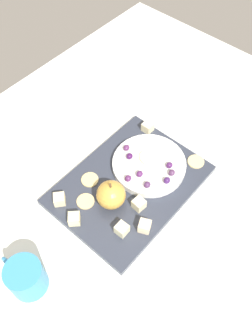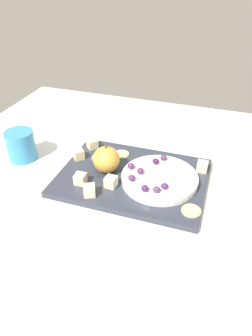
{
  "view_description": "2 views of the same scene",
  "coord_description": "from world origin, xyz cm",
  "px_view_note": "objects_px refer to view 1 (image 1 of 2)",
  "views": [
    {
      "loc": [
        -40.72,
        -28.84,
        80.48
      ],
      "look_at": [
        -3.65,
        3.38,
        9.7
      ],
      "focal_mm": 38.29,
      "sensor_mm": 36.0,
      "label": 1
    },
    {
      "loc": [
        14.11,
        -58.34,
        51.65
      ],
      "look_at": [
        -5.12,
        -0.83,
        8.98
      ],
      "focal_mm": 32.84,
      "sensor_mm": 36.0,
      "label": 2
    }
  ],
  "objects_px": {
    "cheese_cube_5": "(74,219)",
    "grape_6": "(147,185)",
    "cheese_cube_0": "(139,204)",
    "grape_7": "(167,180)",
    "cracker_1": "(86,201)",
    "cup": "(26,277)",
    "grape_1": "(169,165)",
    "apple_slice_0": "(149,157)",
    "cheese_cube_1": "(122,229)",
    "grape_4": "(130,156)",
    "grape_3": "(140,174)",
    "apple_whole": "(111,195)",
    "grape_0": "(128,178)",
    "platter": "(129,185)",
    "cracker_0": "(90,180)",
    "cheese_cube_2": "(145,226)",
    "grape_5": "(126,148)",
    "cracker_2": "(196,162)",
    "grape_2": "(172,173)",
    "serving_dish": "(149,165)",
    "cheese_cube_4": "(148,127)",
    "cheese_cube_3": "(59,199)"
  },
  "relations": [
    {
      "from": "platter",
      "to": "cup",
      "type": "height_order",
      "value": "cup"
    },
    {
      "from": "cracker_1",
      "to": "cracker_2",
      "type": "relative_size",
      "value": 1.0
    },
    {
      "from": "platter",
      "to": "grape_5",
      "type": "distance_m",
      "value": 0.1
    },
    {
      "from": "apple_whole",
      "to": "cheese_cube_0",
      "type": "height_order",
      "value": "apple_whole"
    },
    {
      "from": "cheese_cube_2",
      "to": "cracker_0",
      "type": "height_order",
      "value": "cheese_cube_2"
    },
    {
      "from": "grape_0",
      "to": "grape_7",
      "type": "distance_m",
      "value": 0.09
    },
    {
      "from": "cracker_1",
      "to": "cup",
      "type": "bearing_deg",
      "value": -168.09
    },
    {
      "from": "cracker_0",
      "to": "grape_1",
      "type": "distance_m",
      "value": 0.2
    },
    {
      "from": "grape_1",
      "to": "apple_slice_0",
      "type": "relative_size",
      "value": 0.34
    },
    {
      "from": "cheese_cube_2",
      "to": "cracker_2",
      "type": "distance_m",
      "value": 0.23
    },
    {
      "from": "grape_5",
      "to": "cup",
      "type": "relative_size",
      "value": 0.16
    },
    {
      "from": "cheese_cube_2",
      "to": "cup",
      "type": "xyz_separation_m",
      "value": [
        -0.25,
        0.11,
        0.01
      ]
    },
    {
      "from": "grape_5",
      "to": "grape_6",
      "type": "bearing_deg",
      "value": -115.17
    },
    {
      "from": "apple_whole",
      "to": "grape_2",
      "type": "height_order",
      "value": "apple_whole"
    },
    {
      "from": "grape_6",
      "to": "grape_3",
      "type": "bearing_deg",
      "value": 70.39
    },
    {
      "from": "cheese_cube_1",
      "to": "cracker_2",
      "type": "relative_size",
      "value": 0.61
    },
    {
      "from": "cracker_2",
      "to": "grape_2",
      "type": "height_order",
      "value": "grape_2"
    },
    {
      "from": "cheese_cube_1",
      "to": "grape_6",
      "type": "distance_m",
      "value": 0.13
    },
    {
      "from": "cracker_0",
      "to": "grape_7",
      "type": "distance_m",
      "value": 0.19
    },
    {
      "from": "cheese_cube_5",
      "to": "grape_6",
      "type": "bearing_deg",
      "value": -22.63
    },
    {
      "from": "cheese_cube_0",
      "to": "grape_0",
      "type": "xyz_separation_m",
      "value": [
        0.03,
        0.06,
        0.01
      ]
    },
    {
      "from": "cracker_0",
      "to": "grape_6",
      "type": "relative_size",
      "value": 2.5
    },
    {
      "from": "cheese_cube_0",
      "to": "apple_slice_0",
      "type": "xyz_separation_m",
      "value": [
        0.12,
        0.06,
        0.01
      ]
    },
    {
      "from": "cheese_cube_2",
      "to": "cheese_cube_1",
      "type": "bearing_deg",
      "value": 139.05
    },
    {
      "from": "cracker_1",
      "to": "grape_7",
      "type": "height_order",
      "value": "grape_7"
    },
    {
      "from": "cheese_cube_3",
      "to": "cheese_cube_4",
      "type": "relative_size",
      "value": 1.0
    },
    {
      "from": "cheese_cube_1",
      "to": "grape_0",
      "type": "xyz_separation_m",
      "value": [
        0.11,
        0.07,
        0.01
      ]
    },
    {
      "from": "grape_1",
      "to": "grape_3",
      "type": "relative_size",
      "value": 1.0
    },
    {
      "from": "grape_2",
      "to": "grape_5",
      "type": "relative_size",
      "value": 1.0
    },
    {
      "from": "cheese_cube_1",
      "to": "cracker_1",
      "type": "xyz_separation_m",
      "value": [
        0.0,
        0.12,
        -0.01
      ]
    },
    {
      "from": "cheese_cube_0",
      "to": "grape_7",
      "type": "relative_size",
      "value": 1.53
    },
    {
      "from": "cheese_cube_4",
      "to": "grape_7",
      "type": "xyz_separation_m",
      "value": [
        -0.11,
        -0.15,
        0.01
      ]
    },
    {
      "from": "cheese_cube_0",
      "to": "grape_3",
      "type": "relative_size",
      "value": 1.53
    },
    {
      "from": "serving_dish",
      "to": "cheese_cube_1",
      "type": "bearing_deg",
      "value": -159.66
    },
    {
      "from": "cheese_cube_1",
      "to": "grape_2",
      "type": "relative_size",
      "value": 1.53
    },
    {
      "from": "cheese_cube_4",
      "to": "cup",
      "type": "bearing_deg",
      "value": -171.23
    },
    {
      "from": "grape_2",
      "to": "grape_3",
      "type": "height_order",
      "value": "same"
    },
    {
      "from": "grape_0",
      "to": "apple_slice_0",
      "type": "bearing_deg",
      "value": 2.15
    },
    {
      "from": "apple_whole",
      "to": "apple_slice_0",
      "type": "xyz_separation_m",
      "value": [
        0.15,
        0.01,
        -0.01
      ]
    },
    {
      "from": "platter",
      "to": "cup",
      "type": "relative_size",
      "value": 3.37
    },
    {
      "from": "apple_slice_0",
      "to": "cup",
      "type": "height_order",
      "value": "cup"
    },
    {
      "from": "cup",
      "to": "grape_0",
      "type": "bearing_deg",
      "value": 0.12
    },
    {
      "from": "cracker_1",
      "to": "grape_0",
      "type": "height_order",
      "value": "grape_0"
    },
    {
      "from": "serving_dish",
      "to": "cup",
      "type": "xyz_separation_m",
      "value": [
        -0.39,
        0.01,
        0.02
      ]
    },
    {
      "from": "grape_6",
      "to": "apple_slice_0",
      "type": "height_order",
      "value": "grape_6"
    },
    {
      "from": "cracker_0",
      "to": "grape_6",
      "type": "xyz_separation_m",
      "value": [
        0.07,
        -0.13,
        0.02
      ]
    },
    {
      "from": "cheese_cube_2",
      "to": "cracker_2",
      "type": "height_order",
      "value": "cheese_cube_2"
    },
    {
      "from": "grape_4",
      "to": "grape_3",
      "type": "bearing_deg",
      "value": -114.87
    },
    {
      "from": "cheese_cube_2",
      "to": "grape_7",
      "type": "xyz_separation_m",
      "value": [
        0.12,
        0.03,
        0.01
      ]
    },
    {
      "from": "grape_1",
      "to": "grape_5",
      "type": "relative_size",
      "value": 1.0
    }
  ]
}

